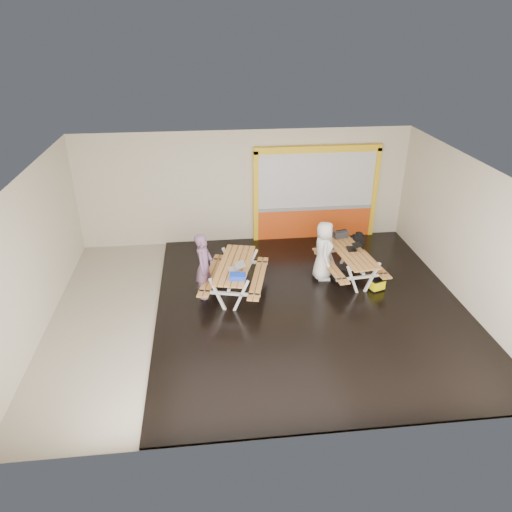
{
  "coord_description": "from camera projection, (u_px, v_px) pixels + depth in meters",
  "views": [
    {
      "loc": [
        -1.19,
        -9.68,
        6.44
      ],
      "look_at": [
        0.0,
        0.9,
        1.0
      ],
      "focal_mm": 33.19,
      "sensor_mm": 36.0,
      "label": 1
    }
  ],
  "objects": [
    {
      "name": "dark_case",
      "position": [
        340.0,
        276.0,
        12.8
      ],
      "size": [
        0.48,
        0.41,
        0.15
      ],
      "primitive_type": "cube",
      "rotation": [
        0.0,
        0.0,
        0.28
      ],
      "color": "black",
      "rests_on": "deck"
    },
    {
      "name": "laptop_right",
      "position": [
        353.0,
        247.0,
        12.67
      ],
      "size": [
        0.38,
        0.34,
        0.16
      ],
      "color": "black",
      "rests_on": "picnic_table_right"
    },
    {
      "name": "fluke_bag",
      "position": [
        377.0,
        285.0,
        12.24
      ],
      "size": [
        0.42,
        0.34,
        0.32
      ],
      "color": "black",
      "rests_on": "deck"
    },
    {
      "name": "backpack",
      "position": [
        358.0,
        241.0,
        13.3
      ],
      "size": [
        0.32,
        0.22,
        0.51
      ],
      "color": "black",
      "rests_on": "picnic_table_right"
    },
    {
      "name": "toolbox",
      "position": [
        341.0,
        234.0,
        13.32
      ],
      "size": [
        0.43,
        0.27,
        0.24
      ],
      "color": "black",
      "rests_on": "picnic_table_right"
    },
    {
      "name": "picnic_table_right",
      "position": [
        350.0,
        258.0,
        12.65
      ],
      "size": [
        1.65,
        2.24,
        0.83
      ],
      "color": "#CD8D49",
      "rests_on": "deck"
    },
    {
      "name": "kiosk",
      "position": [
        316.0,
        196.0,
        14.65
      ],
      "size": [
        3.88,
        0.16,
        3.0
      ],
      "color": "#DE4B14",
      "rests_on": "room"
    },
    {
      "name": "person_right",
      "position": [
        324.0,
        251.0,
        12.52
      ],
      "size": [
        0.61,
        0.85,
        1.63
      ],
      "primitive_type": "imported",
      "rotation": [
        0.0,
        0.0,
        1.45
      ],
      "color": "white",
      "rests_on": "deck"
    },
    {
      "name": "picnic_table_left",
      "position": [
        235.0,
        271.0,
        11.94
      ],
      "size": [
        1.95,
        2.47,
        0.88
      ],
      "color": "#CD8D49",
      "rests_on": "deck"
    },
    {
      "name": "room",
      "position": [
        260.0,
        245.0,
        10.82
      ],
      "size": [
        10.02,
        8.02,
        3.52
      ],
      "color": "#BBB19E",
      "rests_on": "ground"
    },
    {
      "name": "person_left",
      "position": [
        204.0,
        266.0,
        11.67
      ],
      "size": [
        0.59,
        0.72,
        1.71
      ],
      "primitive_type": "imported",
      "rotation": [
        0.0,
        0.0,
        1.24
      ],
      "color": "#72506F",
      "rests_on": "deck"
    },
    {
      "name": "laptop_left",
      "position": [
        236.0,
        268.0,
        11.55
      ],
      "size": [
        0.44,
        0.41,
        0.17
      ],
      "color": "silver",
      "rests_on": "picnic_table_left"
    },
    {
      "name": "deck",
      "position": [
        310.0,
        305.0,
        11.73
      ],
      "size": [
        7.5,
        7.98,
        0.05
      ],
      "primitive_type": "cube",
      "color": "black",
      "rests_on": "room"
    },
    {
      "name": "blue_pouch",
      "position": [
        238.0,
        276.0,
        11.18
      ],
      "size": [
        0.41,
        0.32,
        0.11
      ],
      "primitive_type": "cube",
      "rotation": [
        0.0,
        0.0,
        -0.15
      ],
      "color": "blue",
      "rests_on": "picnic_table_left"
    }
  ]
}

